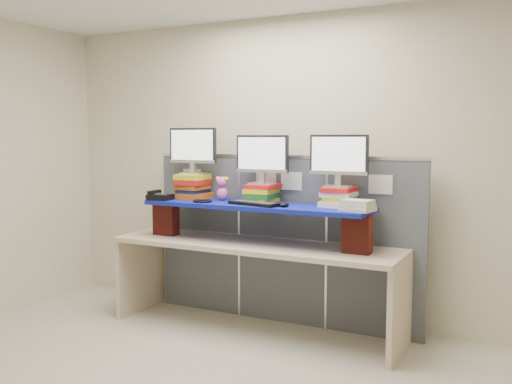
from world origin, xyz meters
The scene contains 18 objects.
room centered at (0.00, 0.00, 1.40)m, with size 5.00×4.00×2.80m.
cubicle_partition centered at (0.00, 1.78, 0.77)m, with size 2.60×0.06×1.53m.
desk centered at (-0.10, 1.46, 0.62)m, with size 2.57×0.77×0.78m.
brick_pier_left centered at (-1.02, 1.42, 0.93)m, with size 0.22×0.12×0.30m, color maroon.
brick_pier_right centered at (0.81, 1.40, 0.93)m, with size 0.22×0.12×0.30m, color maroon.
blue_board centered at (-0.10, 1.46, 1.10)m, with size 2.02×0.50×0.04m, color #0A0B80.
book_stack_left centered at (-0.83, 1.58, 1.23)m, with size 0.27×0.31×0.23m.
book_stack_center centered at (-0.11, 1.58, 1.20)m, with size 0.26×0.30×0.16m.
book_stack_right centered at (0.60, 1.58, 1.20)m, with size 0.26×0.30×0.16m.
monitor_left centered at (-0.83, 1.58, 1.59)m, with size 0.49×0.14×0.43m.
monitor_center centered at (-0.10, 1.58, 1.52)m, with size 0.49×0.14×0.43m.
monitor_right centered at (0.60, 1.57, 1.52)m, with size 0.49×0.14×0.43m.
keyboard centered at (-0.06, 1.35, 1.13)m, with size 0.49×0.26×0.03m.
mouse centered at (0.21, 1.35, 1.14)m, with size 0.06×0.12×0.04m, color black.
desk_phone centered at (-1.02, 1.32, 1.15)m, with size 0.22×0.20×0.09m.
headset centered at (-0.58, 1.34, 1.13)m, with size 0.17×0.17×0.02m, color black.
plush_toy centered at (-0.49, 1.54, 1.23)m, with size 0.13×0.09×0.22m.
binder_stack centered at (0.82, 1.37, 1.16)m, with size 0.27×0.23×0.09m.
Camera 1 is at (2.10, -2.89, 1.69)m, focal length 40.00 mm.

